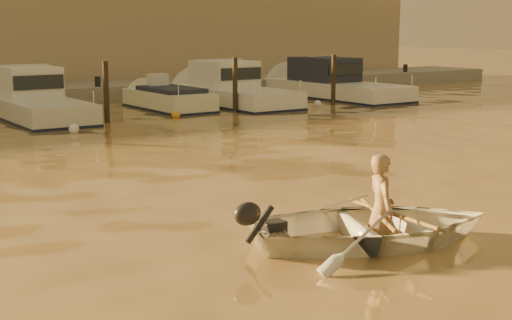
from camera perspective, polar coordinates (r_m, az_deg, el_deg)
ground_plane at (r=12.71m, az=13.92°, el=-3.63°), size 160.00×160.00×0.00m
dinghy at (r=10.38m, az=9.42°, el=-5.24°), size 4.20×3.62×0.73m
person at (r=10.35m, az=9.97°, el=-3.87°), size 0.56×0.68×1.59m
outboard_motor at (r=9.90m, az=1.34°, el=-5.66°), size 0.98×0.70×0.70m
oar_port at (r=10.43m, az=10.72°, el=-4.21°), size 0.39×2.08×0.13m
oar_starboard at (r=10.35m, az=9.70°, el=-4.28°), size 1.14×1.83×0.13m
moored_boat_2 at (r=25.37m, az=-17.33°, el=4.57°), size 2.19×7.38×1.75m
moored_boat_3 at (r=27.33m, az=-7.00°, el=4.51°), size 1.78×5.26×0.95m
moored_boat_4 at (r=28.73m, az=-1.86°, el=5.68°), size 2.42×7.39×1.75m
moored_boat_5 at (r=31.92m, az=6.34°, el=6.10°), size 2.52×8.37×1.75m
piling_2 at (r=23.85m, az=-11.89°, el=5.13°), size 0.18×0.18×2.20m
piling_3 at (r=26.16m, az=-1.68°, el=5.81°), size 0.18×0.18×2.20m
piling_4 at (r=28.96m, az=6.22°, el=6.20°), size 0.18×0.18×2.20m
fender_c at (r=21.74m, az=-14.36°, el=2.40°), size 0.30×0.30×0.30m
fender_d at (r=24.77m, az=-6.44°, el=3.62°), size 0.30×0.30×0.30m
fender_e at (r=28.23m, az=4.96°, el=4.49°), size 0.30×0.30×0.30m
quay at (r=31.20m, az=-16.96°, el=4.73°), size 52.00×4.00×1.00m
waterfront_building at (r=36.36m, az=-19.80°, el=8.88°), size 46.00×7.00×4.80m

